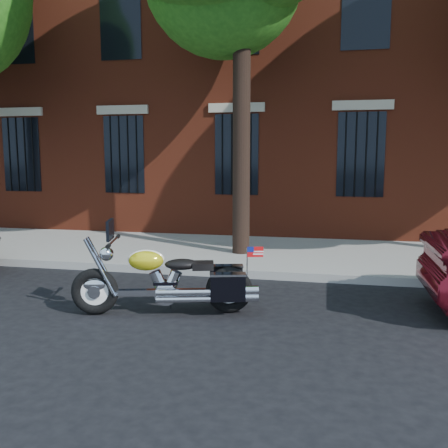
# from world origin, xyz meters

# --- Properties ---
(ground) EXTENTS (120.00, 120.00, 0.00)m
(ground) POSITION_xyz_m (0.00, 0.00, 0.00)
(ground) COLOR black
(ground) RESTS_ON ground
(curb) EXTENTS (40.00, 0.16, 0.15)m
(curb) POSITION_xyz_m (0.00, 1.38, 0.07)
(curb) COLOR gray
(curb) RESTS_ON ground
(sidewalk) EXTENTS (40.00, 3.60, 0.15)m
(sidewalk) POSITION_xyz_m (0.00, 3.26, 0.07)
(sidewalk) COLOR gray
(sidewalk) RESTS_ON ground
(building) EXTENTS (26.00, 10.08, 12.00)m
(building) POSITION_xyz_m (0.00, 10.06, 6.00)
(building) COLOR maroon
(building) RESTS_ON ground
(motorcycle) EXTENTS (2.63, 1.14, 1.32)m
(motorcycle) POSITION_xyz_m (0.19, -0.87, 0.45)
(motorcycle) COLOR black
(motorcycle) RESTS_ON ground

